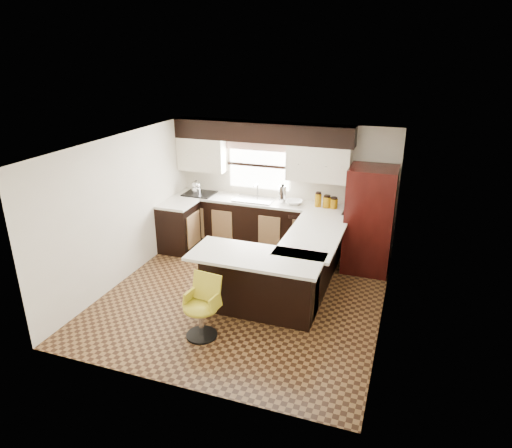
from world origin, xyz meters
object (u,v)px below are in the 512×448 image
at_px(peninsula_return, 259,284).
at_px(refrigerator, 369,220).
at_px(peninsula_long, 310,261).
at_px(bar_chair, 201,308).

relative_size(peninsula_return, refrigerator, 0.90).
bearing_deg(peninsula_long, refrigerator, 51.26).
xyz_separation_m(peninsula_long, refrigerator, (0.79, 0.98, 0.47)).
distance_m(peninsula_return, bar_chair, 1.01).
height_order(peninsula_return, refrigerator, refrigerator).
bearing_deg(peninsula_return, peninsula_long, 61.70).
relative_size(peninsula_long, refrigerator, 1.07).
xyz_separation_m(peninsula_return, bar_chair, (-0.53, -0.86, -0.02)).
height_order(peninsula_long, peninsula_return, same).
xyz_separation_m(peninsula_long, bar_chair, (-1.05, -1.83, -0.02)).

